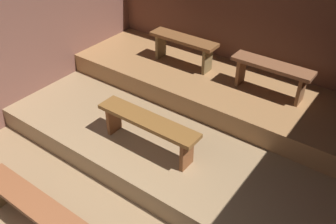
{
  "coord_description": "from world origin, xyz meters",
  "views": [
    {
      "loc": [
        2.26,
        -0.57,
        3.49
      ],
      "look_at": [
        -0.22,
        2.82,
        0.51
      ],
      "focal_mm": 39.23,
      "sensor_mm": 36.0,
      "label": 1
    }
  ],
  "objects_px": {
    "bench_lower_center": "(148,125)",
    "bench_middle_right": "(271,71)",
    "bench_middle_left": "(183,44)",
    "bench_floor_center": "(56,222)"
  },
  "relations": [
    {
      "from": "bench_middle_left",
      "to": "bench_middle_right",
      "type": "bearing_deg",
      "value": 0.0
    },
    {
      "from": "bench_middle_left",
      "to": "bench_lower_center",
      "type": "bearing_deg",
      "value": -69.8
    },
    {
      "from": "bench_lower_center",
      "to": "bench_middle_left",
      "type": "height_order",
      "value": "bench_middle_left"
    },
    {
      "from": "bench_lower_center",
      "to": "bench_middle_right",
      "type": "xyz_separation_m",
      "value": [
        0.87,
        1.71,
        0.3
      ]
    },
    {
      "from": "bench_lower_center",
      "to": "bench_middle_left",
      "type": "distance_m",
      "value": 1.84
    },
    {
      "from": "bench_middle_left",
      "to": "bench_floor_center",
      "type": "bearing_deg",
      "value": -78.58
    },
    {
      "from": "bench_floor_center",
      "to": "bench_lower_center",
      "type": "bearing_deg",
      "value": 91.08
    },
    {
      "from": "bench_middle_right",
      "to": "bench_lower_center",
      "type": "bearing_deg",
      "value": -117.05
    },
    {
      "from": "bench_middle_left",
      "to": "bench_middle_right",
      "type": "height_order",
      "value": "same"
    },
    {
      "from": "bench_floor_center",
      "to": "bench_middle_left",
      "type": "relative_size",
      "value": 1.99
    }
  ]
}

